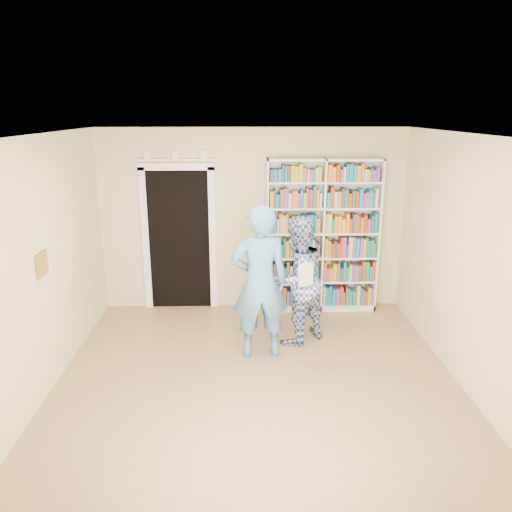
{
  "coord_description": "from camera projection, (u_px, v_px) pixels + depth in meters",
  "views": [
    {
      "loc": [
        -0.15,
        -4.77,
        2.94
      ],
      "look_at": [
        0.0,
        0.9,
        1.27
      ],
      "focal_mm": 35.0,
      "sensor_mm": 36.0,
      "label": 1
    }
  ],
  "objects": [
    {
      "name": "man_plaid",
      "position": [
        296.0,
        280.0,
        6.37
      ],
      "size": [
        1.03,
        1.0,
        1.68
      ],
      "primitive_type": "imported",
      "rotation": [
        0.0,
        0.0,
        3.82
      ],
      "color": "navy",
      "rests_on": "floor"
    },
    {
      "name": "ceiling",
      "position": [
        258.0,
        136.0,
        4.65
      ],
      "size": [
        5.0,
        5.0,
        0.0
      ],
      "primitive_type": "plane",
      "rotation": [
        3.14,
        0.0,
        0.0
      ],
      "color": "white",
      "rests_on": "wall_back"
    },
    {
      "name": "man_blue",
      "position": [
        260.0,
        283.0,
        5.96
      ],
      "size": [
        0.74,
        0.52,
        1.9
      ],
      "primitive_type": "imported",
      "rotation": [
        0.0,
        0.0,
        3.25
      ],
      "color": "#5489BC",
      "rests_on": "floor"
    },
    {
      "name": "floor",
      "position": [
        258.0,
        391.0,
        5.41
      ],
      "size": [
        5.0,
        5.0,
        0.0
      ],
      "primitive_type": "plane",
      "color": "#9B6E4B",
      "rests_on": "ground"
    },
    {
      "name": "wall_back",
      "position": [
        253.0,
        220.0,
        7.42
      ],
      "size": [
        4.5,
        0.0,
        4.5
      ],
      "primitive_type": "plane",
      "rotation": [
        1.57,
        0.0,
        0.0
      ],
      "color": "beige",
      "rests_on": "floor"
    },
    {
      "name": "bookshelf",
      "position": [
        322.0,
        236.0,
        7.36
      ],
      "size": [
        1.65,
        0.31,
        2.27
      ],
      "rotation": [
        0.0,
        0.0,
        0.42
      ],
      "color": "white",
      "rests_on": "floor"
    },
    {
      "name": "wall_right",
      "position": [
        478.0,
        271.0,
        5.09
      ],
      "size": [
        0.0,
        5.0,
        5.0
      ],
      "primitive_type": "plane",
      "rotation": [
        1.57,
        0.0,
        -1.57
      ],
      "color": "beige",
      "rests_on": "floor"
    },
    {
      "name": "paper_sheet",
      "position": [
        306.0,
        274.0,
        6.06
      ],
      "size": [
        0.19,
        0.11,
        0.3
      ],
      "primitive_type": "cube",
      "rotation": [
        0.0,
        0.0,
        0.49
      ],
      "color": "white",
      "rests_on": "man_plaid"
    },
    {
      "name": "wall_art",
      "position": [
        42.0,
        264.0,
        5.15
      ],
      "size": [
        0.03,
        0.25,
        0.25
      ],
      "primitive_type": "cube",
      "color": "brown",
      "rests_on": "wall_left"
    },
    {
      "name": "doorway",
      "position": [
        179.0,
        232.0,
        7.42
      ],
      "size": [
        1.1,
        0.08,
        2.43
      ],
      "color": "black",
      "rests_on": "floor"
    },
    {
      "name": "wall_left",
      "position": [
        33.0,
        275.0,
        4.97
      ],
      "size": [
        0.0,
        5.0,
        5.0
      ],
      "primitive_type": "plane",
      "rotation": [
        1.57,
        0.0,
        1.57
      ],
      "color": "beige",
      "rests_on": "floor"
    }
  ]
}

